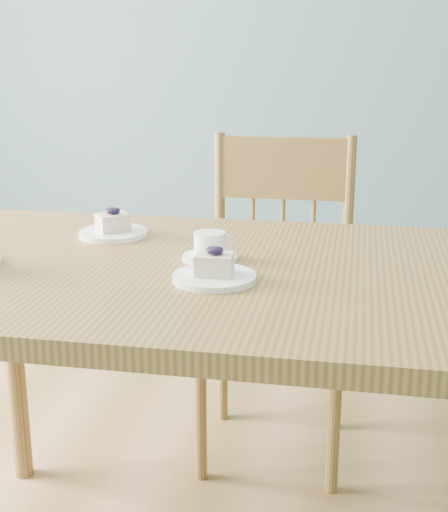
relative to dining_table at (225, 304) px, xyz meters
The scene contains 6 objects.
room 0.73m from the dining_table, 145.54° to the left, with size 5.01×5.01×2.71m.
dining_table is the anchor object (origin of this frame).
dining_chair 0.73m from the dining_table, 86.07° to the left, with size 0.46×0.44×1.00m.
cheesecake_plate_near 0.14m from the dining_table, 92.86° to the right, with size 0.17×0.17×0.07m.
cheesecake_plate_far 0.39m from the dining_table, 145.67° to the left, with size 0.17×0.17×0.07m.
coffee_cup 0.13m from the dining_table, 128.34° to the left, with size 0.12×0.12×0.06m.
Camera 1 is at (0.57, -1.63, 1.25)m, focal length 50.00 mm.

